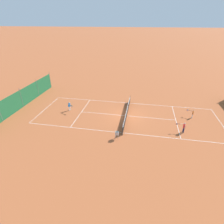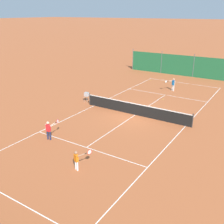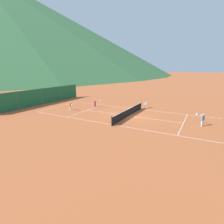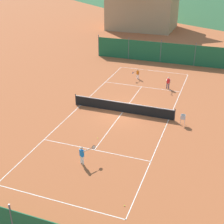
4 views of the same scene
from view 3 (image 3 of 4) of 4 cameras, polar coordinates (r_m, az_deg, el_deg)
The scene contains 10 objects.
ground_plane at distance 21.96m, azimuth 5.51°, elevation -1.25°, with size 600.00×600.00×0.00m, color #A8542D.
court_line_markings at distance 21.96m, azimuth 5.51°, elevation -1.25°, with size 8.25×23.85×0.01m.
tennis_net at distance 21.84m, azimuth 5.54°, elevation 0.01°, with size 9.18×0.08×1.06m.
windscreen_fence_far at distance 31.00m, azimuth -21.94°, elevation 4.74°, with size 17.28×0.08×2.90m.
player_far_baseline at distance 25.40m, azimuth -13.50°, elevation 2.01°, with size 0.63×0.87×1.10m.
player_far_service at distance 27.26m, azimuth -5.50°, elevation 3.33°, with size 0.42×1.07×1.26m.
player_near_service at distance 20.12m, azimuth 27.44°, elevation -1.96°, with size 0.86×0.91×1.32m.
tennis_ball_alley_right at distance 25.22m, azimuth 12.10°, elevation 0.57°, with size 0.07×0.07×0.07m, color #CCE033.
tennis_ball_far_corner at distance 20.29m, azimuth 17.93°, elevation -3.08°, with size 0.07×0.07×0.07m, color #CCE033.
ball_hopper at distance 26.52m, azimuth 11.04°, elevation 2.65°, with size 0.36×0.36×0.89m.
Camera 3 is at (-19.57, -8.12, 5.76)m, focal length 28.00 mm.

